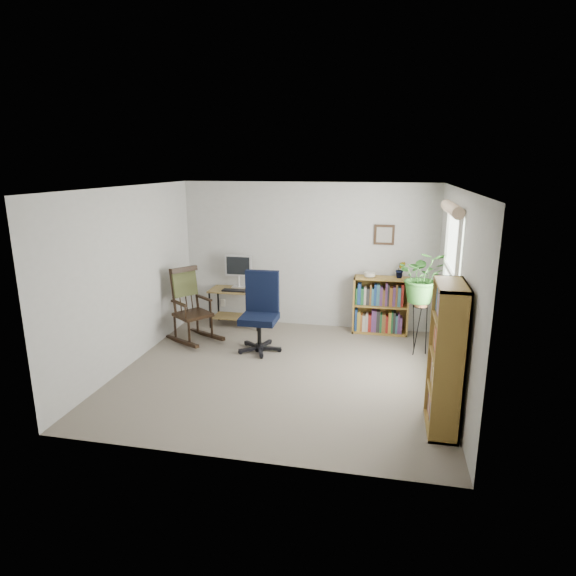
% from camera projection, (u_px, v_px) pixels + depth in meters
% --- Properties ---
extents(floor, '(4.20, 4.00, 0.00)m').
position_uv_depth(floor, '(282.00, 372.00, 6.39)').
color(floor, slate).
rests_on(floor, ground).
extents(ceiling, '(4.20, 4.00, 0.00)m').
position_uv_depth(ceiling, '(281.00, 188.00, 5.79)').
color(ceiling, silver).
rests_on(ceiling, ground).
extents(wall_back, '(4.20, 0.00, 2.40)m').
position_uv_depth(wall_back, '(307.00, 256.00, 7.98)').
color(wall_back, '#B8B7B3').
rests_on(wall_back, ground).
extents(wall_front, '(4.20, 0.00, 2.40)m').
position_uv_depth(wall_front, '(233.00, 339.00, 4.19)').
color(wall_front, '#B8B7B3').
rests_on(wall_front, ground).
extents(wall_left, '(0.00, 4.00, 2.40)m').
position_uv_depth(wall_left, '(130.00, 277.00, 6.49)').
color(wall_left, '#B8B7B3').
rests_on(wall_left, ground).
extents(wall_right, '(0.00, 4.00, 2.40)m').
position_uv_depth(wall_right, '(455.00, 293.00, 5.68)').
color(wall_right, '#B8B7B3').
rests_on(wall_right, ground).
extents(window, '(0.12, 1.20, 1.50)m').
position_uv_depth(window, '(450.00, 271.00, 5.92)').
color(window, white).
rests_on(window, wall_right).
extents(desk, '(0.89, 0.49, 0.64)m').
position_uv_depth(desk, '(237.00, 308.00, 8.14)').
color(desk, olive).
rests_on(desk, floor).
extents(monitor, '(0.46, 0.16, 0.56)m').
position_uv_depth(monitor, '(239.00, 271.00, 8.12)').
color(monitor, silver).
rests_on(monitor, desk).
extents(keyboard, '(0.40, 0.15, 0.02)m').
position_uv_depth(keyboard, '(234.00, 290.00, 7.95)').
color(keyboard, black).
rests_on(keyboard, desk).
extents(office_chair, '(0.67, 0.67, 1.18)m').
position_uv_depth(office_chair, '(259.00, 313.00, 6.96)').
color(office_chair, black).
rests_on(office_chair, floor).
extents(rocking_chair, '(1.16, 1.08, 1.16)m').
position_uv_depth(rocking_chair, '(193.00, 305.00, 7.38)').
color(rocking_chair, black).
rests_on(rocking_chair, floor).
extents(low_bookshelf, '(0.88, 0.29, 0.93)m').
position_uv_depth(low_bookshelf, '(381.00, 305.00, 7.76)').
color(low_bookshelf, olive).
rests_on(low_bookshelf, floor).
extents(tall_bookshelf, '(0.29, 0.68, 1.56)m').
position_uv_depth(tall_bookshelf, '(446.00, 358.00, 4.85)').
color(tall_bookshelf, olive).
rests_on(tall_bookshelf, floor).
extents(plant_stand, '(0.29, 0.29, 0.83)m').
position_uv_depth(plant_stand, '(419.00, 326.00, 6.92)').
color(plant_stand, black).
rests_on(plant_stand, floor).
extents(spider_plant, '(1.69, 1.88, 1.47)m').
position_uv_depth(spider_plant, '(425.00, 252.00, 6.65)').
color(spider_plant, '#2E6B25').
rests_on(spider_plant, plant_stand).
extents(potted_plant_small, '(0.13, 0.24, 0.11)m').
position_uv_depth(potted_plant_small, '(400.00, 275.00, 7.58)').
color(potted_plant_small, '#2E6B25').
rests_on(potted_plant_small, low_bookshelf).
extents(framed_picture, '(0.32, 0.04, 0.32)m').
position_uv_depth(framed_picture, '(384.00, 235.00, 7.62)').
color(framed_picture, black).
rests_on(framed_picture, wall_back).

